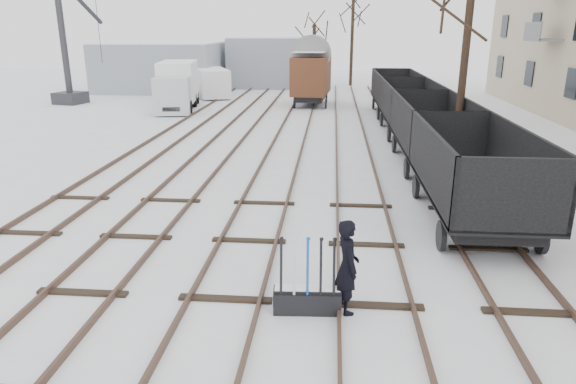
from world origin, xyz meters
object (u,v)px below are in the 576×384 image
at_px(freight_wagon_a, 472,187).
at_px(panel_van, 212,82).
at_px(lorry, 177,85).
at_px(worker, 347,266).
at_px(box_van_wagon, 311,74).
at_px(ground_frame, 307,298).
at_px(crane, 68,69).

distance_m(freight_wagon_a, panel_van, 29.95).
height_order(freight_wagon_a, lorry, lorry).
distance_m(worker, box_van_wagon, 28.08).
bearing_deg(freight_wagon_a, ground_frame, -129.47).
height_order(box_van_wagon, panel_van, box_van_wagon).
relative_size(freight_wagon_a, crane, 0.69).
xyz_separation_m(lorry, panel_van, (0.81, 6.65, -0.45)).
height_order(worker, freight_wagon_a, freight_wagon_a).
relative_size(box_van_wagon, panel_van, 0.93).
bearing_deg(lorry, panel_van, 73.75).
xyz_separation_m(ground_frame, lorry, (-10.04, 25.31, 1.32)).
xyz_separation_m(freight_wagon_a, crane, (-23.00, 22.30, 1.45)).
height_order(lorry, panel_van, lorry).
distance_m(freight_wagon_a, lorry, 24.68).
relative_size(freight_wagon_a, box_van_wagon, 1.27).
bearing_deg(freight_wagon_a, lorry, 125.64).
bearing_deg(ground_frame, crane, 120.99).
height_order(worker, lorry, lorry).
xyz_separation_m(box_van_wagon, panel_van, (-8.08, 3.88, -1.03)).
bearing_deg(crane, freight_wagon_a, -31.18).
bearing_deg(ground_frame, box_van_wagon, 89.23).
bearing_deg(box_van_wagon, ground_frame, -83.28).
bearing_deg(ground_frame, worker, 4.47).
bearing_deg(panel_van, lorry, -118.78).
xyz_separation_m(freight_wagon_a, panel_van, (-13.56, 26.70, 0.14)).
relative_size(worker, freight_wagon_a, 0.29).
relative_size(ground_frame, worker, 0.79).
bearing_deg(box_van_wagon, lorry, -158.29).
xyz_separation_m(box_van_wagon, lorry, (-8.89, -2.78, -0.58)).
bearing_deg(box_van_wagon, panel_van, 158.73).
xyz_separation_m(worker, box_van_wagon, (-1.90, 27.99, 1.25)).
xyz_separation_m(worker, freight_wagon_a, (3.58, 5.16, 0.07)).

